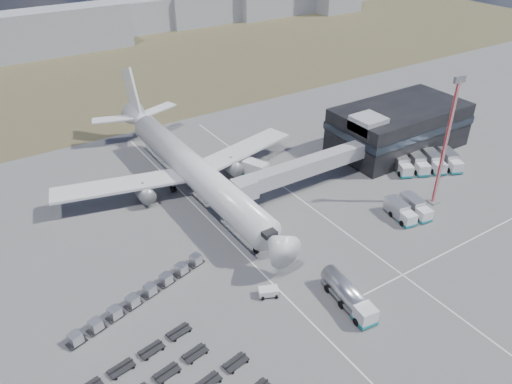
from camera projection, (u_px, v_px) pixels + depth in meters
ground at (288, 284)px, 75.35m from camera, size 420.00×420.00×0.00m
grass_strip at (78, 81)px, 154.00m from camera, size 420.00×90.00×0.01m
lane_markings at (326, 251)px, 82.02m from camera, size 47.12×110.00×0.01m
terminal at (398, 127)px, 111.88m from camera, size 30.40×16.40×11.00m
jet_bridge at (294, 171)px, 94.68m from camera, size 30.30×3.80×7.05m
airliner at (190, 167)px, 95.73m from camera, size 51.59×64.53×17.62m
skyline at (26, 27)px, 175.73m from camera, size 298.49×26.11×24.44m
fuel_tanker at (348, 295)px, 70.75m from camera, size 3.97×10.87×3.43m
pushback_tug at (268, 292)px, 72.81m from camera, size 3.30×2.66×1.34m
catering_truck at (252, 169)px, 102.69m from camera, size 5.31×7.50×3.19m
service_trucks_near at (408, 209)px, 90.03m from camera, size 6.88×7.82×2.79m
service_trucks_far at (426, 162)px, 105.15m from camera, size 15.30×12.30×2.99m
uld_row at (141, 295)px, 71.81m from camera, size 23.35×8.08×1.61m
floodlight_mast at (446, 143)px, 88.39m from camera, size 2.33×1.90×24.64m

